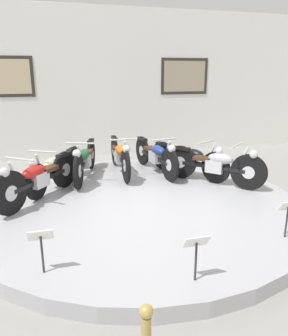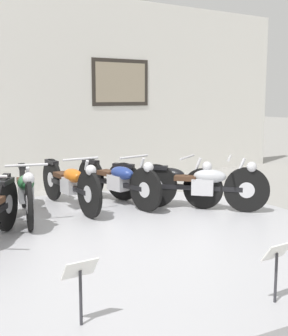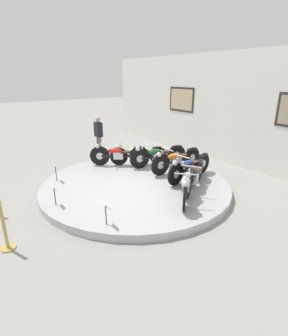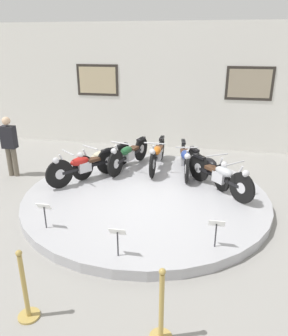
% 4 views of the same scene
% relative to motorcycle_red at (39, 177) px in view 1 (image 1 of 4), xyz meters
% --- Properties ---
extents(ground_plane, '(60.00, 60.00, 0.00)m').
position_rel_motorcycle_red_xyz_m(ground_plane, '(1.59, -0.41, -0.59)').
color(ground_plane, gray).
extents(display_platform, '(5.35, 5.35, 0.19)m').
position_rel_motorcycle_red_xyz_m(display_platform, '(1.59, -0.41, -0.50)').
color(display_platform, '#ADADB2').
rests_on(display_platform, ground_plane).
extents(back_wall, '(14.00, 0.22, 3.92)m').
position_rel_motorcycle_red_xyz_m(back_wall, '(1.59, 3.76, 1.37)').
color(back_wall, white).
rests_on(back_wall, ground_plane).
extents(motorcycle_red, '(1.29, 1.63, 0.81)m').
position_rel_motorcycle_red_xyz_m(motorcycle_red, '(0.00, 0.00, 0.00)').
color(motorcycle_red, black).
rests_on(motorcycle_red, display_platform).
extents(motorcycle_cream, '(1.02, 1.73, 0.78)m').
position_rel_motorcycle_red_xyz_m(motorcycle_cream, '(0.27, 0.59, -0.03)').
color(motorcycle_cream, black).
rests_on(motorcycle_cream, display_platform).
extents(motorcycle_green, '(0.69, 1.95, 0.81)m').
position_rel_motorcycle_red_xyz_m(motorcycle_green, '(0.85, 1.01, -0.00)').
color(motorcycle_green, black).
rests_on(motorcycle_green, display_platform).
extents(motorcycle_orange, '(0.54, 2.03, 0.81)m').
position_rel_motorcycle_red_xyz_m(motorcycle_orange, '(1.59, 1.17, 0.00)').
color(motorcycle_orange, black).
rests_on(motorcycle_orange, display_platform).
extents(motorcycle_blue, '(0.54, 1.99, 0.80)m').
position_rel_motorcycle_red_xyz_m(motorcycle_blue, '(2.33, 1.01, -0.01)').
color(motorcycle_blue, black).
rests_on(motorcycle_blue, display_platform).
extents(motorcycle_black, '(1.02, 1.73, 0.78)m').
position_rel_motorcycle_red_xyz_m(motorcycle_black, '(2.91, 0.59, -0.02)').
color(motorcycle_black, black).
rests_on(motorcycle_black, display_platform).
extents(motorcycle_silver, '(1.40, 1.52, 0.81)m').
position_rel_motorcycle_red_xyz_m(motorcycle_silver, '(3.19, 0.00, -0.00)').
color(motorcycle_silver, black).
rests_on(motorcycle_silver, display_platform).
extents(info_placard_front_left, '(0.26, 0.11, 0.51)m').
position_rel_motorcycle_red_xyz_m(info_placard_front_left, '(0.10, -2.19, -0.03)').
color(info_placard_front_left, '#333338').
rests_on(info_placard_front_left, display_platform).
extents(info_placard_front_centre, '(0.26, 0.11, 0.51)m').
position_rel_motorcycle_red_xyz_m(info_placard_front_centre, '(1.59, -2.73, -0.03)').
color(info_placard_front_centre, '#333338').
rests_on(info_placard_front_centre, display_platform).
extents(info_placard_front_right, '(0.26, 0.11, 0.51)m').
position_rel_motorcycle_red_xyz_m(info_placard_front_right, '(3.09, -2.19, -0.03)').
color(info_placard_front_right, '#333338').
rests_on(info_placard_front_right, display_platform).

